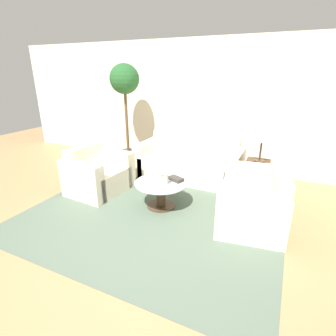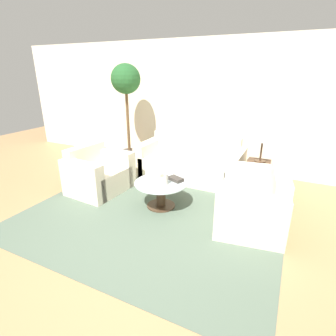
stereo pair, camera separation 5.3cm
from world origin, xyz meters
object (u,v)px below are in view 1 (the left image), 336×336
object	(u,v)px
sofa_main	(190,164)
potted_plant	(125,92)
loveseat	(256,202)
armchair	(97,175)
book_stack	(176,179)
coffee_table	(161,191)
table_lamp	(263,135)
vase	(166,179)
bowl	(157,174)

from	to	relation	value
sofa_main	potted_plant	xyz separation A→B (m)	(-1.46, 0.06, 1.30)
sofa_main	potted_plant	size ratio (longest dim) A/B	0.93
sofa_main	loveseat	bearing A→B (deg)	-38.81
armchair	book_stack	distance (m)	1.46
sofa_main	coffee_table	size ratio (longest dim) A/B	2.50
armchair	loveseat	world-z (taller)	loveseat
potted_plant	table_lamp	bearing A→B (deg)	-4.54
loveseat	armchair	bearing A→B (deg)	-94.99
vase	book_stack	bearing A→B (deg)	67.04
potted_plant	loveseat	bearing A→B (deg)	-22.44
potted_plant	vase	xyz separation A→B (m)	(1.59, -1.42, -1.09)
table_lamp	potted_plant	xyz separation A→B (m)	(-2.75, 0.22, 0.57)
coffee_table	book_stack	distance (m)	0.29
armchair	book_stack	size ratio (longest dim) A/B	3.89
bowl	potted_plant	bearing A→B (deg)	137.79
table_lamp	bowl	world-z (taller)	table_lamp
coffee_table	table_lamp	xyz separation A→B (m)	(1.26, 1.17, 0.74)
table_lamp	bowl	bearing A→B (deg)	-145.51
book_stack	coffee_table	bearing A→B (deg)	-114.89
armchair	coffee_table	size ratio (longest dim) A/B	1.31
loveseat	coffee_table	world-z (taller)	loveseat
armchair	bowl	bearing A→B (deg)	-79.22
armchair	book_stack	world-z (taller)	armchair
book_stack	potted_plant	bearing A→B (deg)	166.37
sofa_main	bowl	world-z (taller)	sofa_main
bowl	book_stack	bearing A→B (deg)	-5.05
loveseat	book_stack	distance (m)	1.20
armchair	potted_plant	world-z (taller)	potted_plant
potted_plant	bowl	distance (m)	2.12
potted_plant	coffee_table	bearing A→B (deg)	-42.93
armchair	bowl	size ratio (longest dim) A/B	5.17
potted_plant	vase	size ratio (longest dim) A/B	13.18
coffee_table	sofa_main	bearing A→B (deg)	91.46
loveseat	table_lamp	size ratio (longest dim) A/B	2.45
armchair	vase	xyz separation A→B (m)	(1.37, -0.09, 0.20)
armchair	coffee_table	xyz separation A→B (m)	(1.28, -0.06, -0.02)
armchair	table_lamp	xyz separation A→B (m)	(2.53, 1.11, 0.73)
loveseat	book_stack	bearing A→B (deg)	-95.77
coffee_table	book_stack	world-z (taller)	book_stack
armchair	coffee_table	distance (m)	1.28
table_lamp	vase	size ratio (longest dim) A/B	3.60
coffee_table	potted_plant	bearing A→B (deg)	137.07
bowl	book_stack	distance (m)	0.35
armchair	potted_plant	xyz separation A→B (m)	(-0.22, 1.33, 1.29)
armchair	table_lamp	size ratio (longest dim) A/B	1.80
table_lamp	book_stack	size ratio (longest dim) A/B	2.17
coffee_table	bowl	distance (m)	0.31
loveseat	vase	distance (m)	1.31
loveseat	book_stack	xyz separation A→B (m)	(-1.19, -0.05, 0.15)
sofa_main	bowl	bearing A→B (deg)	-96.82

